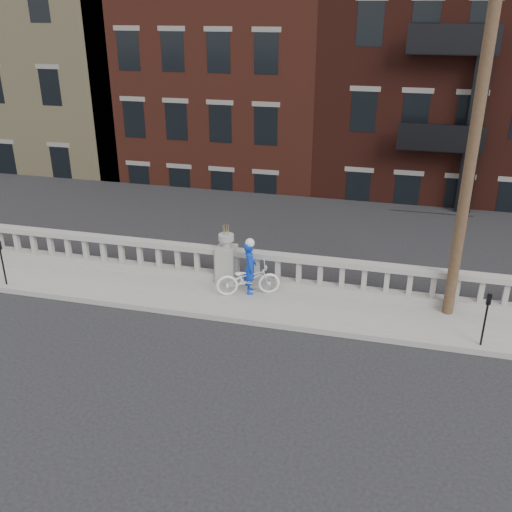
{
  "coord_description": "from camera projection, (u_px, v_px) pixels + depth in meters",
  "views": [
    {
      "loc": [
        4.56,
        -10.44,
        7.6
      ],
      "look_at": [
        1.07,
        3.2,
        1.39
      ],
      "focal_mm": 40.0,
      "sensor_mm": 36.0,
      "label": 1
    }
  ],
  "objects": [
    {
      "name": "planter_pedestal",
      "position": [
        227.0,
        260.0,
        16.53
      ],
      "size": [
        0.55,
        0.55,
        1.76
      ],
      "color": "gray",
      "rests_on": "sidewalk"
    },
    {
      "name": "ground",
      "position": [
        178.0,
        359.0,
        13.36
      ],
      "size": [
        120.0,
        120.0,
        0.0
      ],
      "primitive_type": "plane",
      "color": "black",
      "rests_on": "ground"
    },
    {
      "name": "utility_pole",
      "position": [
        477.0,
        118.0,
        13.03
      ],
      "size": [
        1.6,
        0.28,
        10.0
      ],
      "color": "#422D1E",
      "rests_on": "sidewalk"
    },
    {
      "name": "cyclist",
      "position": [
        250.0,
        268.0,
        15.85
      ],
      "size": [
        0.5,
        0.63,
        1.52
      ],
      "primitive_type": "imported",
      "rotation": [
        0.0,
        0.0,
        1.84
      ],
      "color": "#0B31B2",
      "rests_on": "sidewalk"
    },
    {
      "name": "bicycle",
      "position": [
        248.0,
        279.0,
        15.86
      ],
      "size": [
        1.89,
        1.23,
        0.94
      ],
      "primitive_type": "imported",
      "rotation": [
        0.0,
        0.0,
        1.94
      ],
      "color": "white",
      "rests_on": "sidewalk"
    },
    {
      "name": "balustrade",
      "position": [
        227.0,
        266.0,
        16.6
      ],
      "size": [
        28.0,
        0.34,
        1.03
      ],
      "color": "gray",
      "rests_on": "sidewalk"
    },
    {
      "name": "parking_meter_d",
      "position": [
        486.0,
        314.0,
        13.3
      ],
      "size": [
        0.1,
        0.09,
        1.36
      ],
      "color": "black",
      "rests_on": "sidewalk"
    },
    {
      "name": "lower_level",
      "position": [
        333.0,
        100.0,
        32.59
      ],
      "size": [
        80.0,
        44.0,
        20.8
      ],
      "color": "#605E59",
      "rests_on": "ground"
    },
    {
      "name": "sidewalk",
      "position": [
        217.0,
        298.0,
        15.99
      ],
      "size": [
        32.0,
        2.2,
        0.15
      ],
      "primitive_type": "cube",
      "color": "gray",
      "rests_on": "ground"
    },
    {
      "name": "parking_meter_c",
      "position": [
        2.0,
        258.0,
        16.26
      ],
      "size": [
        0.1,
        0.09,
        1.36
      ],
      "color": "black",
      "rests_on": "sidewalk"
    }
  ]
}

